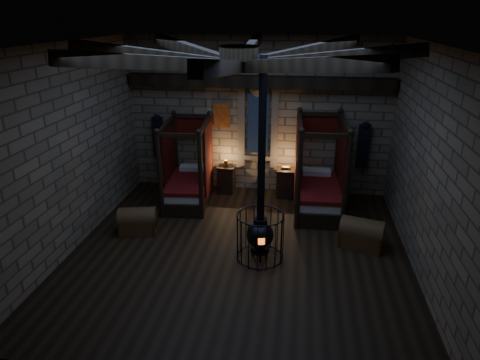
# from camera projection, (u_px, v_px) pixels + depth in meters

# --- Properties ---
(room) EXTENTS (7.02, 7.02, 4.29)m
(room) POSITION_uv_depth(u_px,v_px,m) (240.00, 70.00, 7.77)
(room) COLOR black
(room) RESTS_ON ground
(bed_left) EXTENTS (1.26, 2.14, 2.14)m
(bed_left) POSITION_uv_depth(u_px,v_px,m) (189.00, 182.00, 11.32)
(bed_left) COLOR black
(bed_left) RESTS_ON ground
(bed_right) EXTENTS (1.24, 2.25, 2.31)m
(bed_right) POSITION_uv_depth(u_px,v_px,m) (318.00, 188.00, 10.83)
(bed_right) COLOR black
(bed_right) RESTS_ON ground
(trunk_left) EXTENTS (0.93, 0.70, 0.61)m
(trunk_left) POSITION_uv_depth(u_px,v_px,m) (138.00, 221.00, 9.76)
(trunk_left) COLOR brown
(trunk_left) RESTS_ON ground
(trunk_right) EXTENTS (1.01, 0.78, 0.65)m
(trunk_right) POSITION_uv_depth(u_px,v_px,m) (361.00, 234.00, 9.16)
(trunk_right) COLOR brown
(trunk_right) RESTS_ON ground
(nightstand_left) EXTENTS (0.49, 0.47, 0.94)m
(nightstand_left) POSITION_uv_depth(u_px,v_px,m) (226.00, 179.00, 11.90)
(nightstand_left) COLOR black
(nightstand_left) RESTS_ON ground
(nightstand_right) EXTENTS (0.50, 0.48, 0.87)m
(nightstand_right) POSITION_uv_depth(u_px,v_px,m) (285.00, 183.00, 11.59)
(nightstand_right) COLOR black
(nightstand_right) RESTS_ON ground
(stove) EXTENTS (0.96, 0.96, 4.05)m
(stove) POSITION_uv_depth(u_px,v_px,m) (260.00, 232.00, 8.59)
(stove) COLOR black
(stove) RESTS_ON ground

